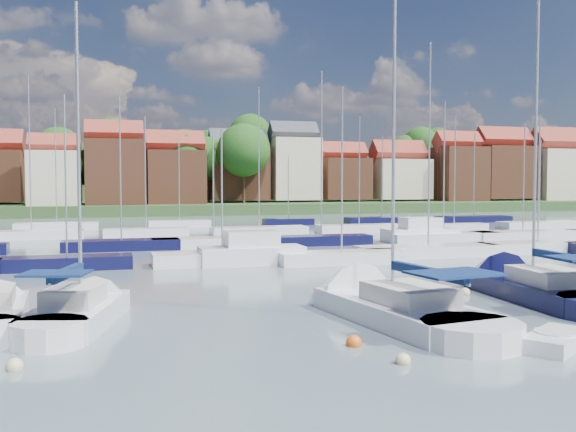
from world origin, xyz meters
name	(u,v)px	position (x,y,z in m)	size (l,w,h in m)	color
ground	(260,238)	(0.00, 40.00, 0.00)	(260.00, 260.00, 0.00)	#4F5F6B
sailboat_left	(85,310)	(-15.52, 4.75, 0.36)	(5.00, 10.19, 13.47)	silver
sailboat_centre	(376,305)	(-3.81, 2.67, 0.35)	(5.40, 13.51, 17.77)	silver
sailboat_navy	(519,287)	(4.94, 5.19, 0.35)	(4.06, 13.00, 17.73)	black
tender	(556,341)	(-0.35, -4.19, 0.26)	(3.35, 2.91, 0.66)	silver
buoy_a	(15,370)	(-17.30, -1.96, 0.00)	(0.51, 0.51, 0.51)	beige
buoy_b	(403,364)	(-6.04, -4.47, 0.00)	(0.47, 0.47, 0.47)	beige
buoy_c	(354,346)	(-6.69, -2.08, 0.00)	(0.54, 0.54, 0.54)	#D85914
buoy_e	(465,295)	(2.20, 5.63, 0.00)	(0.49, 0.49, 0.49)	beige
marina_field	(292,237)	(1.91, 35.15, 0.43)	(79.62, 41.41, 15.93)	silver
far_shore_town	(180,186)	(2.23, 132.67, 4.61)	(212.46, 90.00, 22.27)	#314924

